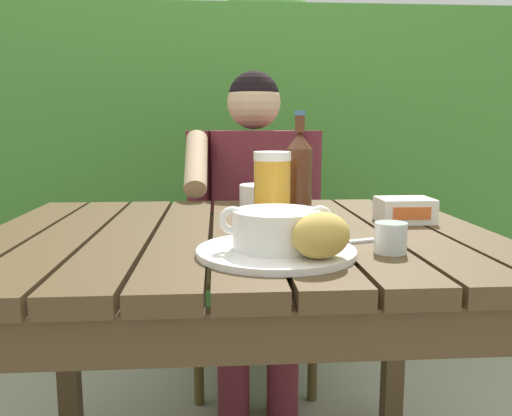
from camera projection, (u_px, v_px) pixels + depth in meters
The scene contains 13 objects.
dining_table at pixel (239, 275), 1.19m from camera, with size 1.11×0.90×0.77m.
hedge_backdrop at pixel (230, 159), 2.76m from camera, with size 3.18×0.76×1.73m.
chair_near_diner at pixel (251, 262), 2.11m from camera, with size 0.45×0.44×0.91m.
person_eating at pixel (254, 210), 1.87m from camera, with size 0.48×0.47×1.19m.
serving_plate at pixel (276, 251), 0.95m from camera, with size 0.29×0.29×0.01m.
soup_bowl at pixel (276, 228), 0.94m from camera, with size 0.21×0.16×0.08m.
bread_roll at pixel (321, 235), 0.87m from camera, with size 0.13×0.12×0.08m.
beer_glass at pixel (272, 190), 1.17m from camera, with size 0.08×0.08×0.17m.
beer_bottle at pixel (299, 176), 1.24m from camera, with size 0.06×0.06×0.27m.
water_glass_small at pixel (391, 238), 0.96m from camera, with size 0.06×0.06×0.06m.
butter_tub at pixel (405, 210), 1.26m from camera, with size 0.13×0.10×0.06m.
table_knife at pixel (345, 242), 1.03m from camera, with size 0.15×0.07×0.01m.
diner_bowl at pixel (263, 195), 1.52m from camera, with size 0.14×0.14×0.06m.
Camera 1 is at (-0.04, -1.15, 1.01)m, focal length 36.75 mm.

